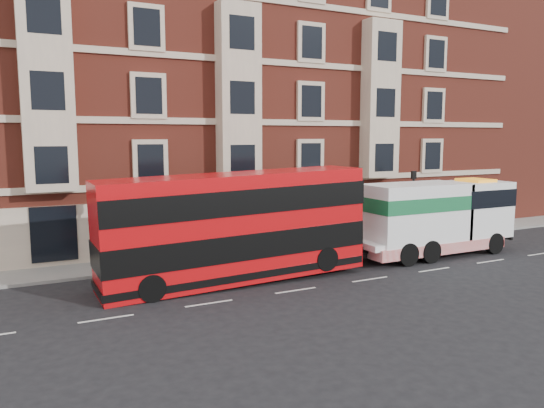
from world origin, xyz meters
The scene contains 9 objects.
ground centered at (0.00, 0.00, 0.00)m, with size 120.00×120.00×0.00m, color black.
sidewalk centered at (0.00, 7.50, 0.07)m, with size 90.00×3.00×0.15m, color slate.
victorian_terrace centered at (0.50, 15.00, 10.07)m, with size 45.00×12.00×20.40m.
filler_east centered at (32.00, 14.00, 9.43)m, with size 18.00×10.00×19.00m.
lamp_post_west centered at (-6.00, 6.20, 2.68)m, with size 0.35×0.15×4.35m.
lamp_post_east centered at (12.00, 6.20, 2.68)m, with size 0.35×0.15×4.35m.
double_decker_bus centered at (-1.81, 2.51, 2.65)m, with size 12.34×2.83×5.00m.
tow_truck centered at (10.26, 2.51, 2.18)m, with size 9.88×2.92×4.12m.
pedestrian centered at (-6.43, 6.15, 0.91)m, with size 0.55×0.36×1.52m, color #1D1830.
Camera 1 is at (-11.03, -19.53, 6.68)m, focal length 35.00 mm.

